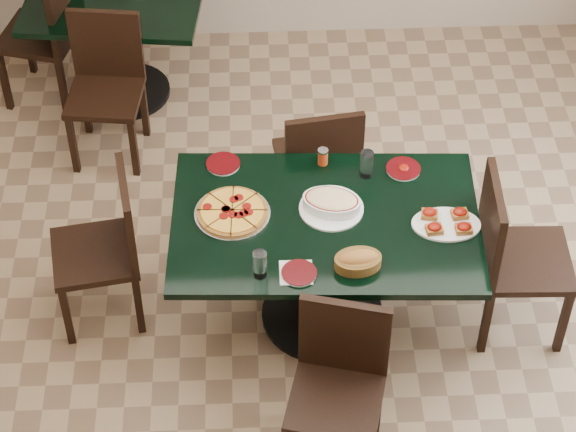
{
  "coord_description": "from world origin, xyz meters",
  "views": [
    {
      "loc": [
        -0.27,
        -3.84,
        4.76
      ],
      "look_at": [
        -0.11,
        0.0,
        0.89
      ],
      "focal_mm": 70.0,
      "sensor_mm": 36.0,
      "label": 1
    }
  ],
  "objects_px": {
    "back_chair_left": "(51,26)",
    "bread_basket": "(358,260)",
    "chair_left": "(110,241)",
    "main_table": "(325,244)",
    "pepperoni_pizza": "(232,212)",
    "back_chair_near": "(106,78)",
    "bruschetta_platter": "(446,222)",
    "back_table": "(117,29)",
    "lasagna_casserole": "(331,203)",
    "chair_near": "(339,377)",
    "chair_right": "(510,250)",
    "chair_far": "(319,161)"
  },
  "relations": [
    {
      "from": "main_table",
      "to": "chair_left",
      "type": "distance_m",
      "value": 1.12
    },
    {
      "from": "chair_left",
      "to": "lasagna_casserole",
      "type": "bearing_deg",
      "value": 79.0
    },
    {
      "from": "chair_left",
      "to": "back_chair_left",
      "type": "distance_m",
      "value": 1.94
    },
    {
      "from": "back_table",
      "to": "back_chair_left",
      "type": "bearing_deg",
      "value": -171.99
    },
    {
      "from": "main_table",
      "to": "pepperoni_pizza",
      "type": "height_order",
      "value": "pepperoni_pizza"
    },
    {
      "from": "pepperoni_pizza",
      "to": "chair_near",
      "type": "bearing_deg",
      "value": -60.5
    },
    {
      "from": "back_chair_near",
      "to": "bruschetta_platter",
      "type": "height_order",
      "value": "back_chair_near"
    },
    {
      "from": "lasagna_casserole",
      "to": "back_table",
      "type": "bearing_deg",
      "value": 137.42
    },
    {
      "from": "back_chair_near",
      "to": "bread_basket",
      "type": "relative_size",
      "value": 3.76
    },
    {
      "from": "main_table",
      "to": "back_table",
      "type": "bearing_deg",
      "value": 123.56
    },
    {
      "from": "chair_left",
      "to": "back_chair_near",
      "type": "bearing_deg",
      "value": 175.59
    },
    {
      "from": "chair_far",
      "to": "back_chair_near",
      "type": "xyz_separation_m",
      "value": [
        -1.25,
        0.8,
        0.01
      ]
    },
    {
      "from": "chair_far",
      "to": "lasagna_casserole",
      "type": "distance_m",
      "value": 0.68
    },
    {
      "from": "main_table",
      "to": "chair_right",
      "type": "bearing_deg",
      "value": -1.97
    },
    {
      "from": "chair_far",
      "to": "main_table",
      "type": "bearing_deg",
      "value": 80.09
    },
    {
      "from": "back_table",
      "to": "bruschetta_platter",
      "type": "height_order",
      "value": "bruschetta_platter"
    },
    {
      "from": "chair_far",
      "to": "lasagna_casserole",
      "type": "relative_size",
      "value": 2.76
    },
    {
      "from": "chair_near",
      "to": "pepperoni_pizza",
      "type": "xyz_separation_m",
      "value": [
        -0.49,
        0.86,
        0.25
      ]
    },
    {
      "from": "back_table",
      "to": "bread_basket",
      "type": "bearing_deg",
      "value": -53.52
    },
    {
      "from": "main_table",
      "to": "chair_right",
      "type": "distance_m",
      "value": 0.95
    },
    {
      "from": "main_table",
      "to": "chair_right",
      "type": "relative_size",
      "value": 1.6
    },
    {
      "from": "main_table",
      "to": "back_chair_left",
      "type": "bearing_deg",
      "value": 131.61
    },
    {
      "from": "chair_right",
      "to": "bread_basket",
      "type": "bearing_deg",
      "value": 108.74
    },
    {
      "from": "pepperoni_pizza",
      "to": "chair_far",
      "type": "bearing_deg",
      "value": 52.52
    },
    {
      "from": "chair_near",
      "to": "bread_basket",
      "type": "bearing_deg",
      "value": 90.61
    },
    {
      "from": "back_chair_left",
      "to": "bread_basket",
      "type": "height_order",
      "value": "back_chair_left"
    },
    {
      "from": "main_table",
      "to": "chair_near",
      "type": "relative_size",
      "value": 1.74
    },
    {
      "from": "back_table",
      "to": "bread_basket",
      "type": "xyz_separation_m",
      "value": [
        1.33,
        -2.31,
        0.27
      ]
    },
    {
      "from": "chair_right",
      "to": "main_table",
      "type": "bearing_deg",
      "value": 87.3
    },
    {
      "from": "main_table",
      "to": "pepperoni_pizza",
      "type": "bearing_deg",
      "value": 175.59
    },
    {
      "from": "back_table",
      "to": "pepperoni_pizza",
      "type": "relative_size",
      "value": 3.06
    },
    {
      "from": "chair_left",
      "to": "back_chair_left",
      "type": "xyz_separation_m",
      "value": [
        -0.49,
        1.87,
        0.04
      ]
    },
    {
      "from": "back_chair_near",
      "to": "bruschetta_platter",
      "type": "xyz_separation_m",
      "value": [
        1.83,
        -1.55,
        0.25
      ]
    },
    {
      "from": "back_chair_left",
      "to": "bread_basket",
      "type": "relative_size",
      "value": 4.01
    },
    {
      "from": "back_table",
      "to": "pepperoni_pizza",
      "type": "height_order",
      "value": "pepperoni_pizza"
    },
    {
      "from": "chair_far",
      "to": "chair_near",
      "type": "distance_m",
      "value": 1.49
    },
    {
      "from": "back_chair_near",
      "to": "bruschetta_platter",
      "type": "distance_m",
      "value": 2.41
    },
    {
      "from": "chair_far",
      "to": "pepperoni_pizza",
      "type": "bearing_deg",
      "value": 44.02
    },
    {
      "from": "bread_basket",
      "to": "bruschetta_platter",
      "type": "height_order",
      "value": "bread_basket"
    },
    {
      "from": "chair_left",
      "to": "bread_basket",
      "type": "xyz_separation_m",
      "value": [
        1.25,
        -0.43,
        0.26
      ]
    },
    {
      "from": "bread_basket",
      "to": "bruschetta_platter",
      "type": "bearing_deg",
      "value": 21.75
    },
    {
      "from": "back_chair_left",
      "to": "back_table",
      "type": "bearing_deg",
      "value": 107.24
    },
    {
      "from": "main_table",
      "to": "back_chair_near",
      "type": "height_order",
      "value": "back_chair_near"
    },
    {
      "from": "pepperoni_pizza",
      "to": "lasagna_casserole",
      "type": "xyz_separation_m",
      "value": [
        0.5,
        0.02,
        0.03
      ]
    },
    {
      "from": "back_chair_left",
      "to": "lasagna_casserole",
      "type": "xyz_separation_m",
      "value": [
        1.64,
        -1.91,
        0.23
      ]
    },
    {
      "from": "main_table",
      "to": "chair_near",
      "type": "bearing_deg",
      "value": -86.22
    },
    {
      "from": "chair_right",
      "to": "lasagna_casserole",
      "type": "height_order",
      "value": "chair_right"
    },
    {
      "from": "chair_left",
      "to": "bread_basket",
      "type": "distance_m",
      "value": 1.35
    },
    {
      "from": "pepperoni_pizza",
      "to": "bread_basket",
      "type": "distance_m",
      "value": 0.71
    },
    {
      "from": "pepperoni_pizza",
      "to": "bruschetta_platter",
      "type": "distance_m",
      "value": 1.07
    }
  ]
}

